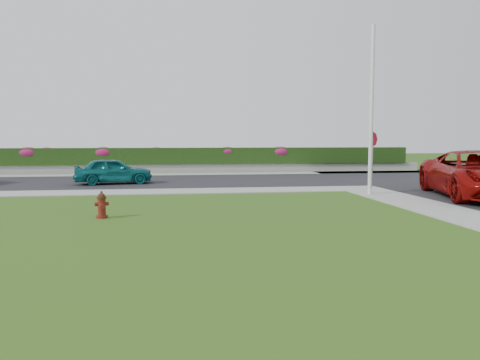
{
  "coord_description": "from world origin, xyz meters",
  "views": [
    {
      "loc": [
        -1.44,
        -11.4,
        2.28
      ],
      "look_at": [
        0.75,
        4.24,
        0.9
      ],
      "focal_mm": 35.0,
      "sensor_mm": 36.0,
      "label": 1
    }
  ],
  "objects": [
    {
      "name": "hedge",
      "position": [
        -1.0,
        20.6,
        1.15
      ],
      "size": [
        32.0,
        0.9,
        1.1
      ],
      "primitive_type": "cube",
      "color": "black",
      "rests_on": "retaining_wall"
    },
    {
      "name": "street_far",
      "position": [
        -5.0,
        14.0,
        0.02
      ],
      "size": [
        26.0,
        8.0,
        0.04
      ],
      "primitive_type": "cube",
      "color": "black",
      "rests_on": "ground"
    },
    {
      "name": "fire_hydrant",
      "position": [
        -3.55,
        2.44,
        0.37
      ],
      "size": [
        0.41,
        0.39,
        0.78
      ],
      "rotation": [
        0.0,
        0.0,
        0.27
      ],
      "color": "#4E190C",
      "rests_on": "ground"
    },
    {
      "name": "suv_red",
      "position": [
        10.09,
        4.98,
        0.95
      ],
      "size": [
        4.59,
        7.08,
        1.81
      ],
      "primitive_type": "imported",
      "rotation": [
        0.0,
        0.0,
        -0.26
      ],
      "color": "maroon",
      "rests_on": "street_right"
    },
    {
      "name": "flower_clump_c",
      "position": [
        -6.12,
        20.5,
        1.42
      ],
      "size": [
        1.43,
        0.92,
        0.71
      ],
      "primitive_type": "ellipsoid",
      "color": "#B71F64",
      "rests_on": "hedge"
    },
    {
      "name": "retaining_wall",
      "position": [
        -1.0,
        20.5,
        0.3
      ],
      "size": [
        34.0,
        0.4,
        0.6
      ],
      "primitive_type": "cube",
      "color": "gray",
      "rests_on": "ground"
    },
    {
      "name": "utility_pole",
      "position": [
        6.45,
        6.69,
        3.42
      ],
      "size": [
        0.16,
        0.16,
        6.84
      ],
      "primitive_type": "cylinder",
      "color": "silver",
      "rests_on": "ground"
    },
    {
      "name": "flower_clump_d",
      "position": [
        -2.66,
        20.5,
        1.49
      ],
      "size": [
        1.04,
        0.67,
        0.52
      ],
      "primitive_type": "ellipsoid",
      "color": "#B71F64",
      "rests_on": "hedge"
    },
    {
      "name": "ground",
      "position": [
        0.0,
        0.0,
        0.0
      ],
      "size": [
        120.0,
        120.0,
        0.0
      ],
      "primitive_type": "plane",
      "color": "black",
      "rests_on": "ground"
    },
    {
      "name": "flower_clump_f",
      "position": [
        5.85,
        20.5,
        1.42
      ],
      "size": [
        1.43,
        0.92,
        0.71
      ],
      "primitive_type": "ellipsoid",
      "color": "#B71F64",
      "rests_on": "hedge"
    },
    {
      "name": "sidewalk_far",
      "position": [
        -6.0,
        9.0,
        0.02
      ],
      "size": [
        24.0,
        2.0,
        0.04
      ],
      "primitive_type": "cube",
      "color": "gray",
      "rests_on": "ground"
    },
    {
      "name": "curb_corner",
      "position": [
        7.0,
        9.0,
        0.02
      ],
      "size": [
        2.0,
        2.0,
        0.04
      ],
      "primitive_type": "cube",
      "color": "gray",
      "rests_on": "ground"
    },
    {
      "name": "stop_sign",
      "position": [
        7.66,
        9.24,
        1.97
      ],
      "size": [
        0.63,
        0.38,
        2.64
      ],
      "rotation": [
        0.0,
        0.0,
        0.13
      ],
      "color": "slate",
      "rests_on": "ground"
    },
    {
      "name": "sidewalk_beyond",
      "position": [
        -1.0,
        19.0,
        0.02
      ],
      "size": [
        34.0,
        2.0,
        0.04
      ],
      "primitive_type": "cube",
      "color": "gray",
      "rests_on": "ground"
    },
    {
      "name": "flower_clump_e",
      "position": [
        2.14,
        20.5,
        1.46
      ],
      "size": [
        1.23,
        0.79,
        0.62
      ],
      "primitive_type": "ellipsoid",
      "color": "#B71F64",
      "rests_on": "hedge"
    },
    {
      "name": "flower_clump_b",
      "position": [
        -9.69,
        20.5,
        1.49
      ],
      "size": [
        1.05,
        0.68,
        0.53
      ],
      "primitive_type": "ellipsoid",
      "color": "#B71F64",
      "rests_on": "hedge"
    },
    {
      "name": "flower_clump_a",
      "position": [
        -10.83,
        20.5,
        1.42
      ],
      "size": [
        1.43,
        0.92,
        0.71
      ],
      "primitive_type": "ellipsoid",
      "color": "#B71F64",
      "rests_on": "hedge"
    },
    {
      "name": "sedan_teal",
      "position": [
        -4.51,
        12.72,
        0.69
      ],
      "size": [
        4.06,
        2.22,
        1.31
      ],
      "primitive_type": "imported",
      "rotation": [
        0.0,
        0.0,
        1.76
      ],
      "color": "#0C5E60",
      "rests_on": "street_far"
    }
  ]
}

